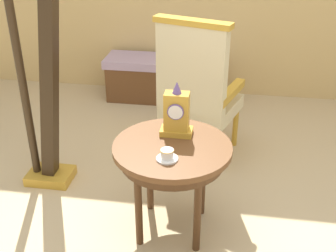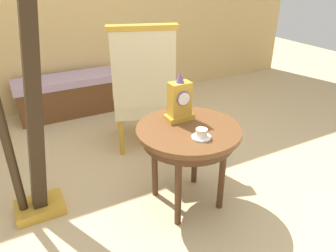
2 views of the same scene
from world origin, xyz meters
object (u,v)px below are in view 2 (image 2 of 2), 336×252
object	(u,v)px
mantel_clock	(180,101)
harp	(24,112)
side_table	(188,137)
window_bench	(70,95)
armchair	(143,87)
teacup_left	(201,134)

from	to	relation	value
mantel_clock	harp	world-z (taller)	harp
side_table	window_bench	world-z (taller)	side_table
armchair	window_bench	size ratio (longest dim) A/B	0.98
side_table	harp	xyz separation A→B (m)	(-0.93, 0.38, 0.23)
mantel_clock	window_bench	size ratio (longest dim) A/B	0.29
teacup_left	mantel_clock	bearing A→B (deg)	87.91
mantel_clock	window_bench	distance (m)	1.94
harp	window_bench	distance (m)	1.76
side_table	teacup_left	world-z (taller)	teacup_left
teacup_left	window_bench	size ratio (longest dim) A/B	0.10
teacup_left	harp	xyz separation A→B (m)	(-0.93, 0.53, 0.13)
side_table	armchair	xyz separation A→B (m)	(0.06, 0.87, 0.06)
mantel_clock	side_table	bearing A→B (deg)	-92.42
side_table	teacup_left	xyz separation A→B (m)	(-0.00, -0.16, 0.10)
teacup_left	armchair	size ratio (longest dim) A/B	0.11
armchair	teacup_left	bearing A→B (deg)	-93.59
armchair	window_bench	distance (m)	1.24
teacup_left	harp	distance (m)	1.08
teacup_left	armchair	world-z (taller)	armchair
window_bench	harp	bearing A→B (deg)	-109.01
harp	mantel_clock	bearing A→B (deg)	-14.70
armchair	window_bench	xyz separation A→B (m)	(-0.44, 1.10, -0.37)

